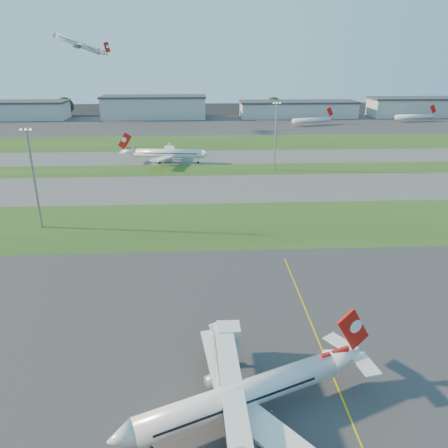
{
  "coord_description": "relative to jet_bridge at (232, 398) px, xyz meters",
  "views": [
    {
      "loc": [
        -12.89,
        -56.07,
        42.54
      ],
      "look_at": [
        -8.25,
        34.16,
        7.0
      ],
      "focal_mm": 35.0,
      "sensor_mm": 36.0,
      "label": 1
    }
  ],
  "objects": [
    {
      "name": "tree_mid_east",
      "position": [
        49.81,
        284.24,
        2.8
      ],
      "size": [
        11.55,
        11.55,
        12.6
      ],
      "color": "black",
      "rests_on": "ground"
    },
    {
      "name": "grass_strip_b",
      "position": [
        9.81,
        125.24,
        -4.0
      ],
      "size": [
        300.0,
        18.0,
        0.01
      ],
      "primitive_type": "cube",
      "color": "#264818",
      "rests_on": "ground"
    },
    {
      "name": "ground",
      "position": [
        9.81,
        15.24,
        -4.01
      ],
      "size": [
        700.0,
        700.0,
        0.0
      ],
      "primitive_type": "plane",
      "color": "black",
      "rests_on": "ground"
    },
    {
      "name": "taxiway_a",
      "position": [
        9.81,
        100.24,
        -4.0
      ],
      "size": [
        300.0,
        32.0,
        0.01
      ],
      "primitive_type": "cube",
      "color": "#515154",
      "rests_on": "ground"
    },
    {
      "name": "grass_strip_a",
      "position": [
        9.81,
        67.24,
        -4.0
      ],
      "size": [
        300.0,
        34.0,
        0.01
      ],
      "primitive_type": "cube",
      "color": "#264818",
      "rests_on": "ground"
    },
    {
      "name": "light_mast_west",
      "position": [
        -45.19,
        67.24,
        10.81
      ],
      "size": [
        3.2,
        0.7,
        25.8
      ],
      "color": "gray",
      "rests_on": "ground"
    },
    {
      "name": "hangar_east",
      "position": [
        64.81,
        270.24,
        1.63
      ],
      "size": [
        81.6,
        23.0,
        11.2
      ],
      "color": "#94979B",
      "rests_on": "ground"
    },
    {
      "name": "mini_jet_near",
      "position": [
        65.84,
        232.99,
        -0.73
      ],
      "size": [
        27.79,
        10.88,
        9.48
      ],
      "rotation": [
        0.0,
        0.0,
        0.31
      ],
      "color": "white",
      "rests_on": "ground"
    },
    {
      "name": "apron_near",
      "position": [
        9.81,
        15.24,
        -4.0
      ],
      "size": [
        300.0,
        70.0,
        0.01
      ],
      "primitive_type": "cube",
      "color": "#333335",
      "rests_on": "ground"
    },
    {
      "name": "hangar_west",
      "position": [
        -35.19,
        270.24,
        3.63
      ],
      "size": [
        71.4,
        23.0,
        15.2
      ],
      "color": "#94979B",
      "rests_on": "ground"
    },
    {
      "name": "grass_strip_c",
      "position": [
        9.81,
        180.24,
        -4.0
      ],
      "size": [
        300.0,
        40.0,
        0.01
      ],
      "primitive_type": "cube",
      "color": "#264818",
      "rests_on": "ground"
    },
    {
      "name": "airliner_taxiing",
      "position": [
        -17.21,
        137.82,
        -0.16
      ],
      "size": [
        35.02,
        29.53,
        10.96
      ],
      "rotation": [
        0.0,
        0.0,
        3.01
      ],
      "color": "white",
      "rests_on": "ground"
    },
    {
      "name": "hangar_far_east",
      "position": [
        164.81,
        270.24,
        2.63
      ],
      "size": [
        96.9,
        23.0,
        13.2
      ],
      "color": "#94979B",
      "rests_on": "ground"
    },
    {
      "name": "apron_far",
      "position": [
        9.81,
        240.24,
        -4.0
      ],
      "size": [
        400.0,
        80.0,
        0.01
      ],
      "primitive_type": "cube",
      "color": "#333335",
      "rests_on": "ground"
    },
    {
      "name": "yellow_line",
      "position": [
        14.81,
        15.24,
        -4.01
      ],
      "size": [
        0.25,
        60.0,
        0.02
      ],
      "primitive_type": "cube",
      "color": "gold",
      "rests_on": "ground"
    },
    {
      "name": "tree_west",
      "position": [
        -100.19,
        285.24,
        3.13
      ],
      "size": [
        12.1,
        12.1,
        13.2
      ],
      "color": "black",
      "rests_on": "ground"
    },
    {
      "name": "tree_east",
      "position": [
        124.81,
        282.24,
        2.15
      ],
      "size": [
        10.45,
        10.45,
        11.4
      ],
      "color": "black",
      "rests_on": "ground"
    },
    {
      "name": "jet_bridge",
      "position": [
        0.0,
        0.0,
        0.0
      ],
      "size": [
        4.2,
        26.9,
        6.2
      ],
      "color": "silver",
      "rests_on": "ground"
    },
    {
      "name": "airliner_parked",
      "position": [
        1.36,
        0.8,
        -0.4
      ],
      "size": [
        31.13,
        26.44,
        10.28
      ],
      "rotation": [
        0.0,
        0.0,
        0.39
      ],
      "color": "white",
      "rests_on": "ground"
    },
    {
      "name": "airliner_departing",
      "position": [
        -69.92,
        223.03,
        42.86
      ],
      "size": [
        28.26,
        23.92,
        9.23
      ],
      "rotation": [
        0.0,
        0.0,
        0.36
      ],
      "color": "white"
    },
    {
      "name": "mini_jet_far",
      "position": [
        137.09,
        245.32,
        -0.73
      ],
      "size": [
        28.59,
        6.31,
        9.48
      ],
      "rotation": [
        0.0,
        0.0,
        0.12
      ],
      "color": "white",
      "rests_on": "ground"
    },
    {
      "name": "light_mast_centre",
      "position": [
        24.81,
        123.24,
        10.81
      ],
      "size": [
        3.2,
        0.7,
        25.8
      ],
      "color": "gray",
      "rests_on": "ground"
    },
    {
      "name": "taxiway_b",
      "position": [
        9.81,
        147.24,
        -4.0
      ],
      "size": [
        300.0,
        26.0,
        0.01
      ],
      "primitive_type": "cube",
      "color": "#515154",
      "rests_on": "ground"
    },
    {
      "name": "tree_mid_west",
      "position": [
        -10.19,
        281.24,
        1.83
      ],
      "size": [
        9.9,
        9.9,
        10.8
      ],
      "color": "black",
      "rests_on": "ground"
    }
  ]
}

